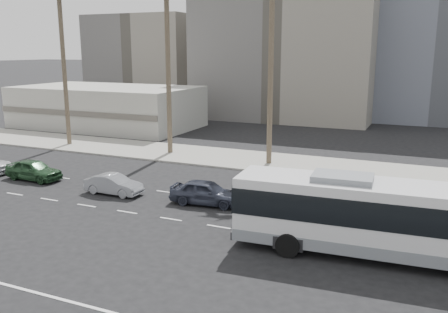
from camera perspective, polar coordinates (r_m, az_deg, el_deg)
The scene contains 10 objects.
ground at distance 25.24m, azimuth 5.67°, elevation -9.38°, with size 700.00×700.00×0.00m, color black.
sidewalk_north at distance 39.59m, azimuth 12.69°, elevation -1.34°, with size 120.00×7.00×0.15m, color gray.
commercial_low at distance 61.30m, azimuth -13.81°, elevation 5.80°, with size 22.00×12.16×5.00m.
midrise_beige_west at distance 69.96m, azimuth 8.04°, elevation 12.19°, with size 24.00×18.00×18.00m, color slate.
midrise_gray_center at distance 74.39m, azimuth 25.20°, elevation 14.25°, with size 20.00×20.00×26.00m, color slate.
midrise_beige_far at distance 85.24m, azimuth -8.41°, elevation 11.23°, with size 18.00×16.00×15.00m, color slate.
city_bus at distance 23.10m, azimuth 18.02°, elevation -6.79°, with size 13.42×3.76×3.81m.
car_a at distance 29.76m, azimuth -2.19°, elevation -4.30°, with size 4.52×1.82×1.54m, color #2F3342.
car_b at distance 32.66m, azimuth -13.06°, elevation -3.28°, with size 4.02×1.40×1.32m, color gray.
car_c at distance 37.94m, azimuth -21.82°, elevation -1.49°, with size 4.46×1.79×1.52m, color #224527.
Camera 1 is at (7.11, -22.30, 9.45)m, focal length 38.20 mm.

